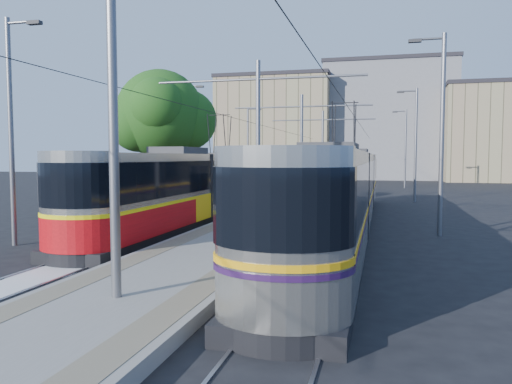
# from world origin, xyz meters

# --- Properties ---
(ground) EXTENTS (160.00, 160.00, 0.00)m
(ground) POSITION_xyz_m (0.00, 0.00, 0.00)
(ground) COLOR black
(ground) RESTS_ON ground
(platform) EXTENTS (4.00, 50.00, 0.30)m
(platform) POSITION_xyz_m (0.00, 17.00, 0.15)
(platform) COLOR gray
(platform) RESTS_ON ground
(tactile_strip_left) EXTENTS (0.70, 50.00, 0.01)m
(tactile_strip_left) POSITION_xyz_m (-1.45, 17.00, 0.30)
(tactile_strip_left) COLOR gray
(tactile_strip_left) RESTS_ON platform
(tactile_strip_right) EXTENTS (0.70, 50.00, 0.01)m
(tactile_strip_right) POSITION_xyz_m (1.45, 17.00, 0.30)
(tactile_strip_right) COLOR gray
(tactile_strip_right) RESTS_ON platform
(rails) EXTENTS (8.71, 70.00, 0.03)m
(rails) POSITION_xyz_m (0.00, 17.00, 0.02)
(rails) COLOR gray
(rails) RESTS_ON ground
(track_arrow) EXTENTS (1.20, 5.00, 0.01)m
(track_arrow) POSITION_xyz_m (-3.60, -3.00, 0.01)
(track_arrow) COLOR silver
(track_arrow) RESTS_ON ground
(tram_left) EXTENTS (2.43, 28.80, 5.50)m
(tram_left) POSITION_xyz_m (-3.60, 13.58, 1.71)
(tram_left) COLOR black
(tram_left) RESTS_ON ground
(tram_right) EXTENTS (2.43, 29.29, 5.50)m
(tram_right) POSITION_xyz_m (3.60, 8.97, 1.86)
(tram_right) COLOR black
(tram_right) RESTS_ON ground
(catenary) EXTENTS (9.20, 70.00, 7.00)m
(catenary) POSITION_xyz_m (0.00, 14.15, 4.52)
(catenary) COLOR slate
(catenary) RESTS_ON platform
(street_lamps) EXTENTS (15.18, 38.22, 8.00)m
(street_lamps) POSITION_xyz_m (-0.00, 21.00, 4.18)
(street_lamps) COLOR slate
(street_lamps) RESTS_ON ground
(shelter) EXTENTS (0.77, 1.14, 2.38)m
(shelter) POSITION_xyz_m (-0.08, 13.21, 1.55)
(shelter) COLOR black
(shelter) RESTS_ON platform
(tree) EXTENTS (5.72, 5.29, 8.31)m
(tree) POSITION_xyz_m (-7.22, 14.63, 5.62)
(tree) COLOR #382314
(tree) RESTS_ON ground
(building_left) EXTENTS (16.32, 12.24, 14.84)m
(building_left) POSITION_xyz_m (-10.00, 60.00, 7.43)
(building_left) COLOR #9A9068
(building_left) RESTS_ON ground
(building_centre) EXTENTS (18.36, 14.28, 16.79)m
(building_centre) POSITION_xyz_m (6.00, 64.00, 8.41)
(building_centre) COLOR gray
(building_centre) RESTS_ON ground
(building_right) EXTENTS (14.28, 10.20, 12.68)m
(building_right) POSITION_xyz_m (20.00, 58.00, 6.35)
(building_right) COLOR #9A9068
(building_right) RESTS_ON ground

